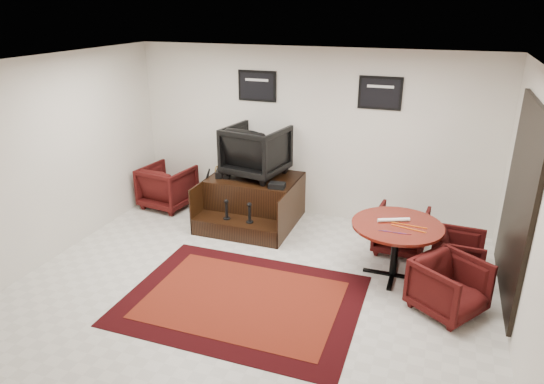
{
  "coord_description": "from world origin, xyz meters",
  "views": [
    {
      "loc": [
        2.03,
        -5.02,
        3.42
      ],
      "look_at": [
        -0.08,
        0.9,
        0.96
      ],
      "focal_mm": 32.0,
      "sensor_mm": 36.0,
      "label": 1
    }
  ],
  "objects_px": {
    "shine_podium": "(254,201)",
    "armchair_side": "(168,184)",
    "table_chair_window": "(458,253)",
    "meeting_table": "(397,230)",
    "shine_chair": "(256,148)",
    "table_chair_corner": "(449,284)",
    "table_chair_back": "(401,228)"
  },
  "relations": [
    {
      "from": "shine_chair",
      "to": "table_chair_window",
      "type": "distance_m",
      "value": 3.45
    },
    {
      "from": "meeting_table",
      "to": "table_chair_window",
      "type": "xyz_separation_m",
      "value": [
        0.8,
        0.31,
        -0.34
      ]
    },
    {
      "from": "shine_chair",
      "to": "table_chair_corner",
      "type": "xyz_separation_m",
      "value": [
        3.11,
        -1.8,
        -0.85
      ]
    },
    {
      "from": "shine_podium",
      "to": "shine_chair",
      "type": "height_order",
      "value": "shine_chair"
    },
    {
      "from": "table_chair_window",
      "to": "armchair_side",
      "type": "bearing_deg",
      "value": 83.4
    },
    {
      "from": "armchair_side",
      "to": "meeting_table",
      "type": "xyz_separation_m",
      "value": [
        4.08,
        -1.1,
        0.26
      ]
    },
    {
      "from": "meeting_table",
      "to": "table_chair_back",
      "type": "bearing_deg",
      "value": 89.61
    },
    {
      "from": "meeting_table",
      "to": "table_chair_window",
      "type": "bearing_deg",
      "value": 21.17
    },
    {
      "from": "meeting_table",
      "to": "table_chair_window",
      "type": "relative_size",
      "value": 1.75
    },
    {
      "from": "shine_podium",
      "to": "meeting_table",
      "type": "relative_size",
      "value": 1.28
    },
    {
      "from": "shine_podium",
      "to": "table_chair_corner",
      "type": "xyz_separation_m",
      "value": [
        3.11,
        -1.65,
        0.02
      ]
    },
    {
      "from": "armchair_side",
      "to": "table_chair_window",
      "type": "bearing_deg",
      "value": 178.74
    },
    {
      "from": "meeting_table",
      "to": "table_chair_back",
      "type": "distance_m",
      "value": 0.82
    },
    {
      "from": "table_chair_back",
      "to": "table_chair_window",
      "type": "height_order",
      "value": "table_chair_back"
    },
    {
      "from": "table_chair_corner",
      "to": "meeting_table",
      "type": "bearing_deg",
      "value": 83.97
    },
    {
      "from": "shine_chair",
      "to": "armchair_side",
      "type": "relative_size",
      "value": 1.12
    },
    {
      "from": "shine_podium",
      "to": "shine_chair",
      "type": "distance_m",
      "value": 0.88
    },
    {
      "from": "table_chair_window",
      "to": "table_chair_corner",
      "type": "xyz_separation_m",
      "value": [
        -0.11,
        -0.91,
        0.03
      ]
    },
    {
      "from": "shine_podium",
      "to": "table_chair_window",
      "type": "height_order",
      "value": "shine_podium"
    },
    {
      "from": "meeting_table",
      "to": "table_chair_corner",
      "type": "relative_size",
      "value": 1.59
    },
    {
      "from": "armchair_side",
      "to": "table_chair_corner",
      "type": "bearing_deg",
      "value": 168.38
    },
    {
      "from": "shine_chair",
      "to": "meeting_table",
      "type": "xyz_separation_m",
      "value": [
        2.42,
        -1.2,
        -0.54
      ]
    },
    {
      "from": "shine_podium",
      "to": "table_chair_window",
      "type": "relative_size",
      "value": 2.24
    },
    {
      "from": "meeting_table",
      "to": "armchair_side",
      "type": "bearing_deg",
      "value": 164.96
    },
    {
      "from": "meeting_table",
      "to": "table_chair_window",
      "type": "distance_m",
      "value": 0.92
    },
    {
      "from": "shine_podium",
      "to": "shine_chair",
      "type": "relative_size",
      "value": 1.62
    },
    {
      "from": "shine_podium",
      "to": "shine_chair",
      "type": "xyz_separation_m",
      "value": [
        0.0,
        0.15,
        0.87
      ]
    },
    {
      "from": "shine_podium",
      "to": "armchair_side",
      "type": "xyz_separation_m",
      "value": [
        -1.66,
        0.05,
        0.07
      ]
    },
    {
      "from": "shine_chair",
      "to": "table_chair_corner",
      "type": "height_order",
      "value": "shine_chair"
    },
    {
      "from": "table_chair_window",
      "to": "table_chair_corner",
      "type": "height_order",
      "value": "table_chair_corner"
    },
    {
      "from": "shine_podium",
      "to": "armchair_side",
      "type": "relative_size",
      "value": 1.81
    },
    {
      "from": "shine_podium",
      "to": "table_chair_back",
      "type": "xyz_separation_m",
      "value": [
        2.42,
        -0.29,
        0.02
      ]
    }
  ]
}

